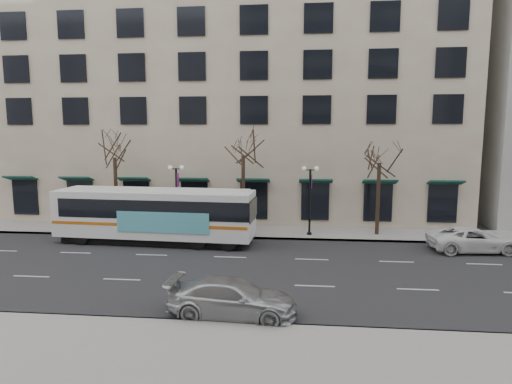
# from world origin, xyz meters

# --- Properties ---
(ground) EXTENTS (160.00, 160.00, 0.00)m
(ground) POSITION_xyz_m (0.00, 0.00, 0.00)
(ground) COLOR black
(ground) RESTS_ON ground
(sidewalk_far) EXTENTS (80.00, 4.00, 0.15)m
(sidewalk_far) POSITION_xyz_m (5.00, 9.00, 0.07)
(sidewalk_far) COLOR gray
(sidewalk_far) RESTS_ON ground
(building_hotel) EXTENTS (40.00, 20.00, 24.00)m
(building_hotel) POSITION_xyz_m (-2.00, 21.00, 12.00)
(building_hotel) COLOR tan
(building_hotel) RESTS_ON ground
(tree_far_left) EXTENTS (3.60, 3.60, 8.34)m
(tree_far_left) POSITION_xyz_m (-10.00, 8.80, 6.70)
(tree_far_left) COLOR black
(tree_far_left) RESTS_ON ground
(tree_far_mid) EXTENTS (3.60, 3.60, 8.55)m
(tree_far_mid) POSITION_xyz_m (0.00, 8.80, 6.91)
(tree_far_mid) COLOR black
(tree_far_mid) RESTS_ON ground
(tree_far_right) EXTENTS (3.60, 3.60, 8.06)m
(tree_far_right) POSITION_xyz_m (10.00, 8.80, 6.42)
(tree_far_right) COLOR black
(tree_far_right) RESTS_ON ground
(lamp_post_left) EXTENTS (1.22, 0.45, 5.21)m
(lamp_post_left) POSITION_xyz_m (-4.99, 8.20, 2.94)
(lamp_post_left) COLOR black
(lamp_post_left) RESTS_ON ground
(lamp_post_right) EXTENTS (1.22, 0.45, 5.21)m
(lamp_post_right) POSITION_xyz_m (5.01, 8.20, 2.94)
(lamp_post_right) COLOR black
(lamp_post_right) RESTS_ON ground
(city_bus) EXTENTS (14.00, 3.82, 3.76)m
(city_bus) POSITION_xyz_m (-5.67, 5.33, 2.05)
(city_bus) COLOR white
(city_bus) RESTS_ON ground
(silver_car) EXTENTS (5.51, 2.52, 1.56)m
(silver_car) POSITION_xyz_m (1.45, -6.20, 0.78)
(silver_car) COLOR #B5B9BE
(silver_car) RESTS_ON ground
(white_pickup) EXTENTS (5.82, 3.09, 1.56)m
(white_pickup) POSITION_xyz_m (15.44, 5.16, 0.78)
(white_pickup) COLOR white
(white_pickup) RESTS_ON ground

